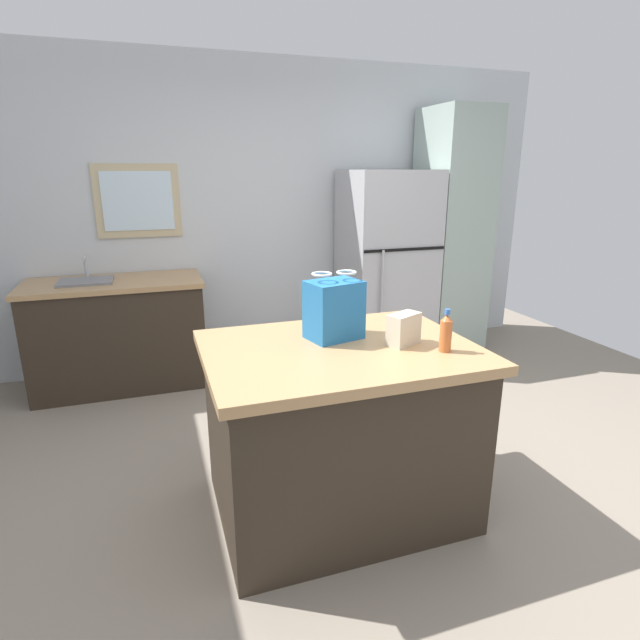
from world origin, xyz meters
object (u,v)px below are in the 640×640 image
(tall_cabinet, at_px, (451,234))
(small_box, at_px, (404,329))
(kitchen_island, at_px, (339,429))
(refrigerator, at_px, (386,266))
(bottle, at_px, (446,333))
(shopping_bag, at_px, (334,309))

(tall_cabinet, height_order, small_box, tall_cabinet)
(kitchen_island, relative_size, small_box, 7.65)
(tall_cabinet, bearing_deg, kitchen_island, -133.07)
(refrigerator, height_order, bottle, refrigerator)
(tall_cabinet, distance_m, small_box, 2.67)
(kitchen_island, distance_m, refrigerator, 2.44)
(refrigerator, distance_m, bottle, 2.42)
(kitchen_island, relative_size, tall_cabinet, 0.57)
(tall_cabinet, bearing_deg, refrigerator, -179.98)
(shopping_bag, bearing_deg, kitchen_island, -97.58)
(refrigerator, xyz_separation_m, small_box, (-0.94, -2.12, 0.12))
(kitchen_island, distance_m, shopping_bag, 0.61)
(refrigerator, bearing_deg, tall_cabinet, 0.02)
(refrigerator, xyz_separation_m, bottle, (-0.80, -2.28, 0.13))
(refrigerator, relative_size, bottle, 8.39)
(small_box, relative_size, bottle, 0.83)
(kitchen_island, distance_m, tall_cabinet, 2.89)
(shopping_bag, bearing_deg, tall_cabinet, 45.28)
(tall_cabinet, bearing_deg, bottle, -122.89)
(kitchen_island, xyz_separation_m, small_box, (0.31, -0.07, 0.53))
(tall_cabinet, relative_size, shopping_bag, 6.66)
(shopping_bag, xyz_separation_m, bottle, (0.43, -0.36, -0.06))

